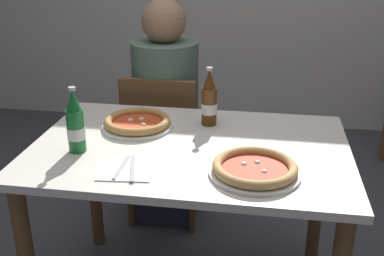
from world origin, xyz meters
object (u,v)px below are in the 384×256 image
chair_behind_table (164,141)px  beer_bottle_left (209,101)px  pizza_marinara_far (137,123)px  dining_table_main (190,172)px  diner_seated (166,120)px  napkin_with_cutlery (127,169)px  beer_bottle_center (75,125)px  pizza_margherita_near (255,169)px

chair_behind_table → beer_bottle_left: size_ratio=3.44×
pizza_marinara_far → beer_bottle_left: bearing=16.0°
dining_table_main → chair_behind_table: 0.67m
diner_seated → napkin_with_cutlery: diner_seated is taller
pizza_marinara_far → beer_bottle_left: beer_bottle_left is taller
dining_table_main → beer_bottle_center: (-0.40, -0.12, 0.22)m
chair_behind_table → napkin_with_cutlery: bearing=95.6°
pizza_margherita_near → pizza_marinara_far: 0.60m
chair_behind_table → pizza_marinara_far: (-0.00, -0.47, 0.29)m
chair_behind_table → diner_seated: bearing=-90.6°
beer_bottle_left → chair_behind_table: bearing=126.3°
chair_behind_table → pizza_marinara_far: chair_behind_table is taller
diner_seated → beer_bottle_center: (-0.16, -0.78, 0.27)m
beer_bottle_center → beer_bottle_left: bearing=37.2°
diner_seated → chair_behind_table: bearing=-92.0°
napkin_with_cutlery → beer_bottle_left: bearing=63.8°
pizza_margherita_near → beer_bottle_center: size_ratio=1.25×
pizza_margherita_near → napkin_with_cutlery: pizza_margherita_near is taller
dining_table_main → beer_bottle_left: size_ratio=4.86×
dining_table_main → beer_bottle_left: (0.04, 0.22, 0.22)m
chair_behind_table → napkin_with_cutlery: (0.06, -0.84, 0.27)m
dining_table_main → beer_bottle_left: beer_bottle_left is taller
dining_table_main → pizza_margherita_near: bearing=-38.0°
chair_behind_table → beer_bottle_left: bearing=127.8°
dining_table_main → beer_bottle_left: bearing=78.7°
beer_bottle_center → chair_behind_table: bearing=77.4°
chair_behind_table → napkin_with_cutlery: chair_behind_table is taller
pizza_marinara_far → beer_bottle_center: beer_bottle_center is taller
dining_table_main → diner_seated: diner_seated is taller
pizza_margherita_near → beer_bottle_center: beer_bottle_center is taller
pizza_margherita_near → diner_seated: bearing=119.8°
pizza_marinara_far → beer_bottle_center: 0.31m
napkin_with_cutlery → diner_seated: bearing=93.8°
pizza_marinara_far → diner_seated: bearing=89.4°
dining_table_main → beer_bottle_center: size_ratio=4.86×
dining_table_main → napkin_with_cutlery: size_ratio=6.09×
diner_seated → pizza_marinara_far: 0.55m
chair_behind_table → beer_bottle_center: bearing=78.9°
dining_table_main → napkin_with_cutlery: 0.32m
dining_table_main → chair_behind_table: bearing=111.5°
pizza_margherita_near → pizza_marinara_far: same height
chair_behind_table → beer_bottle_center: size_ratio=3.44×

